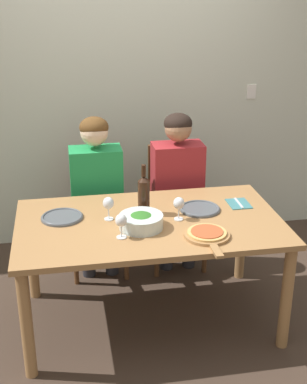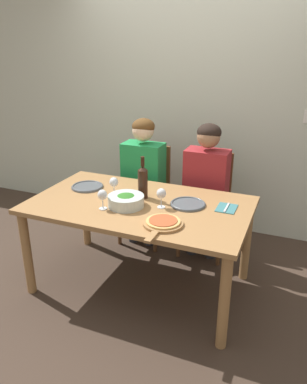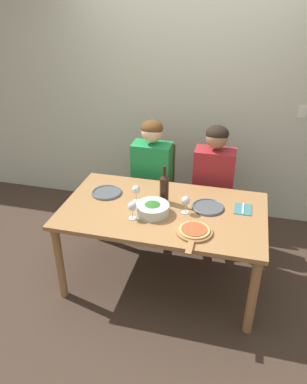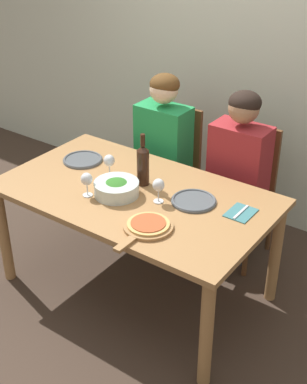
{
  "view_description": "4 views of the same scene",
  "coord_description": "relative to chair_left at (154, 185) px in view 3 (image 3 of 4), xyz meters",
  "views": [
    {
      "loc": [
        -0.51,
        -3.0,
        2.18
      ],
      "look_at": [
        0.03,
        0.05,
        0.91
      ],
      "focal_mm": 50.0,
      "sensor_mm": 36.0,
      "label": 1
    },
    {
      "loc": [
        1.1,
        -2.37,
        1.87
      ],
      "look_at": [
        0.08,
        0.1,
        0.8
      ],
      "focal_mm": 35.0,
      "sensor_mm": 36.0,
      "label": 2
    },
    {
      "loc": [
        0.57,
        -2.55,
        2.35
      ],
      "look_at": [
        -0.11,
        0.12,
        0.82
      ],
      "focal_mm": 35.0,
      "sensor_mm": 36.0,
      "label": 3
    },
    {
      "loc": [
        1.72,
        -2.22,
        2.34
      ],
      "look_at": [
        0.14,
        -0.0,
        0.78
      ],
      "focal_mm": 50.0,
      "sensor_mm": 36.0,
      "label": 4
    }
  ],
  "objects": [
    {
      "name": "wine_glass_left",
      "position": [
        0.03,
        -0.74,
        0.33
      ],
      "size": [
        0.07,
        0.07,
        0.15
      ],
      "color": "silver",
      "rests_on": "dining_table"
    },
    {
      "name": "dinner_plate_right",
      "position": [
        0.63,
        -0.7,
        0.24
      ],
      "size": [
        0.27,
        0.27,
        0.02
      ],
      "color": "#4C5156",
      "rests_on": "dining_table"
    },
    {
      "name": "pizza_on_board",
      "position": [
        0.58,
        -1.08,
        0.24
      ],
      "size": [
        0.27,
        0.41,
        0.04
      ],
      "color": "#9E7042",
      "rests_on": "dining_table"
    },
    {
      "name": "dining_table",
      "position": [
        0.28,
        -0.8,
        0.14
      ],
      "size": [
        1.67,
        0.96,
        0.74
      ],
      "color": "#9E7042",
      "rests_on": "ground"
    },
    {
      "name": "person_man",
      "position": [
        0.61,
        -0.11,
        0.24
      ],
      "size": [
        0.47,
        0.51,
        1.24
      ],
      "color": "#28282D",
      "rests_on": "ground"
    },
    {
      "name": "chair_left",
      "position": [
        0.0,
        0.0,
        0.0
      ],
      "size": [
        0.42,
        0.42,
        0.94
      ],
      "color": "brown",
      "rests_on": "ground"
    },
    {
      "name": "chair_right",
      "position": [
        0.61,
        0.0,
        0.0
      ],
      "size": [
        0.42,
        0.42,
        0.94
      ],
      "color": "brown",
      "rests_on": "ground"
    },
    {
      "name": "person_woman",
      "position": [
        -0.0,
        -0.11,
        0.24
      ],
      "size": [
        0.47,
        0.51,
        1.24
      ],
      "color": "#28282D",
      "rests_on": "ground"
    },
    {
      "name": "wine_glass_right",
      "position": [
        0.46,
        -0.82,
        0.33
      ],
      "size": [
        0.07,
        0.07,
        0.15
      ],
      "color": "silver",
      "rests_on": "dining_table"
    },
    {
      "name": "dinner_plate_left",
      "position": [
        -0.26,
        -0.67,
        0.24
      ],
      "size": [
        0.27,
        0.27,
        0.02
      ],
      "color": "#4C5156",
      "rests_on": "dining_table"
    },
    {
      "name": "back_wall",
      "position": [
        0.28,
        0.53,
        0.84
      ],
      "size": [
        10.0,
        0.06,
        2.7
      ],
      "color": "beige",
      "rests_on": "ground"
    },
    {
      "name": "wine_bottle",
      "position": [
        0.26,
        -0.69,
        0.36
      ],
      "size": [
        0.08,
        0.08,
        0.34
      ],
      "color": "black",
      "rests_on": "dining_table"
    },
    {
      "name": "ground_plane",
      "position": [
        0.28,
        -0.8,
        -0.51
      ],
      "size": [
        40.0,
        40.0,
        0.0
      ],
      "primitive_type": "plane",
      "color": "#3D2D23"
    },
    {
      "name": "fork_on_napkin",
      "position": [
        0.92,
        -0.65,
        0.23
      ],
      "size": [
        0.14,
        0.18,
        0.01
      ],
      "color": "#387075",
      "rests_on": "dining_table"
    },
    {
      "name": "wine_glass_centre",
      "position": [
        0.08,
        -1.0,
        0.33
      ],
      "size": [
        0.07,
        0.07,
        0.15
      ],
      "color": "silver",
      "rests_on": "dining_table"
    },
    {
      "name": "broccoli_bowl",
      "position": [
        0.21,
        -0.89,
        0.27
      ],
      "size": [
        0.27,
        0.27,
        0.09
      ],
      "color": "silver",
      "rests_on": "dining_table"
    }
  ]
}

